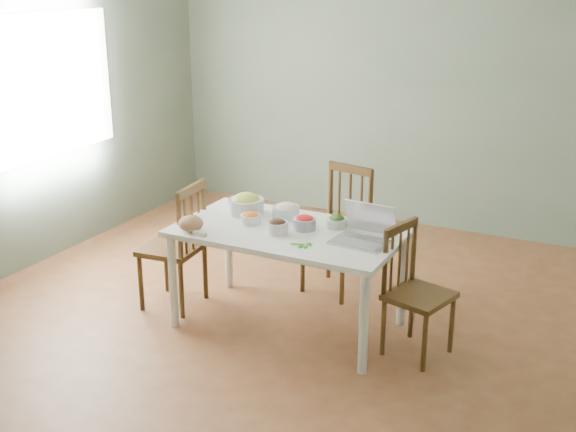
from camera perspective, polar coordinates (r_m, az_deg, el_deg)
The scene contains 20 objects.
floor at distance 5.42m, azimuth 0.40°, elevation -8.24°, with size 5.00×5.00×0.00m, color brown.
wall_back at distance 7.24m, azimuth 9.39°, elevation 9.74°, with size 5.00×0.00×2.70m, color #596955.
wall_front at distance 3.03m, azimuth -21.14°, elevation -4.26°, with size 5.00×0.00×2.70m, color #596955.
wall_left at distance 6.44m, azimuth -20.11°, elevation 7.73°, with size 0.00×5.00×2.70m, color #596955.
window_left at distance 6.61m, azimuth -18.26°, elevation 9.51°, with size 0.04×1.60×1.20m, color white.
dining_table at distance 5.23m, azimuth 0.00°, elevation -4.84°, with size 1.56×0.88×0.73m, color white, non-canonical shape.
chair_far at distance 5.75m, azimuth 3.73°, elevation -1.22°, with size 0.44×0.42×1.00m, color #35210B, non-canonical shape.
chair_left at distance 5.58m, azimuth -8.99°, elevation -2.23°, with size 0.43×0.41×0.97m, color #35210B, non-canonical shape.
chair_right at distance 4.90m, azimuth 10.16°, elevation -5.88°, with size 0.39×0.37×0.89m, color #35210B, non-canonical shape.
bread_boule at distance 5.10m, azimuth -7.53°, elevation -0.57°, with size 0.17×0.17×0.11m, color #A2764D.
butter_stick at distance 5.02m, azimuth -6.85°, elevation -1.37°, with size 0.11×0.03×0.03m, color beige.
bowl_squash at distance 5.41m, azimuth -3.26°, elevation 0.96°, with size 0.26×0.26×0.15m, color #C6C450, non-canonical shape.
bowl_carrot at distance 5.21m, azimuth -2.92°, elevation -0.14°, with size 0.15×0.15×0.08m, color #D36806, non-canonical shape.
bowl_onion at distance 5.33m, azimuth -0.16°, elevation 0.44°, with size 0.20×0.20×0.11m, color beige, non-canonical shape.
bowl_mushroom at distance 5.02m, azimuth -0.85°, elevation -0.80°, with size 0.15×0.15×0.10m, color black, non-canonical shape.
bowl_redpep at distance 5.10m, azimuth 1.28°, elevation -0.49°, with size 0.16×0.16×0.10m, color red, non-canonical shape.
bowl_broccoli at distance 5.14m, azimuth 3.78°, elevation -0.41°, with size 0.14×0.14×0.09m, color black, non-canonical shape.
flatbread at distance 5.25m, azimuth 5.06°, elevation -0.42°, with size 0.18×0.18×0.02m, color beige.
basil_bunch at distance 4.82m, azimuth 0.98°, elevation -2.17°, with size 0.17×0.17×0.02m, color #1D6713, non-canonical shape.
laptop at distance 4.83m, azimuth 5.61°, elevation -0.79°, with size 0.36×0.33×0.24m, color silver, non-canonical shape.
Camera 1 is at (2.14, -4.32, 2.48)m, focal length 45.90 mm.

